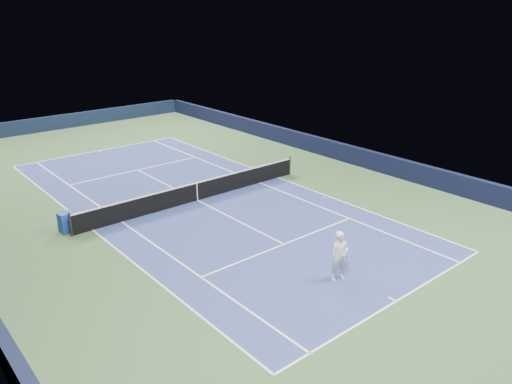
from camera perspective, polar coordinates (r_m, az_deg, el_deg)
ground at (r=25.30m, az=-6.71°, el=-0.97°), size 40.00×40.00×0.00m
wall_far at (r=42.51m, az=-21.86°, el=7.38°), size 22.00×0.35×1.10m
wall_right at (r=31.98m, az=9.64°, el=4.57°), size 0.35×40.00×1.10m
court_surface at (r=25.29m, az=-6.71°, el=-0.96°), size 10.97×23.77×0.01m
baseline_far at (r=35.37m, az=-17.48°, el=4.54°), size 10.97×0.08×0.00m
baseline_near at (r=17.63m, az=15.75°, el=-11.92°), size 10.97×0.08×0.00m
sideline_doubles_right at (r=28.45m, az=2.51°, el=1.67°), size 0.08×23.77×0.00m
sideline_doubles_left at (r=23.02m, az=-18.17°, el=-4.15°), size 0.08×23.77×0.00m
sideline_singles_right at (r=27.59m, az=0.41°, el=1.07°), size 0.08×23.77×0.00m
sideline_singles_left at (r=23.49m, az=-15.10°, el=-3.31°), size 0.08×23.77×0.00m
service_line_far at (r=30.56m, az=-13.39°, el=2.47°), size 8.23×0.08×0.00m
service_line_near at (r=20.67m, az=3.22°, el=-5.98°), size 8.23×0.08×0.00m
center_service_line at (r=25.29m, az=-6.71°, el=-0.95°), size 0.08×12.80×0.00m
center_mark_far at (r=35.24m, az=-17.39°, el=4.49°), size 0.08×0.30×0.00m
center_mark_near at (r=17.69m, az=15.34°, el=-11.74°), size 0.08×0.30×0.00m
tennis_net at (r=25.11m, az=-6.76°, el=0.10°), size 12.90×0.10×1.07m
sponsor_cube at (r=23.07m, az=-20.90°, el=-3.27°), size 0.59×0.53×0.88m
tennis_player at (r=18.01m, az=9.55°, el=-7.24°), size 0.87×1.34×2.84m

